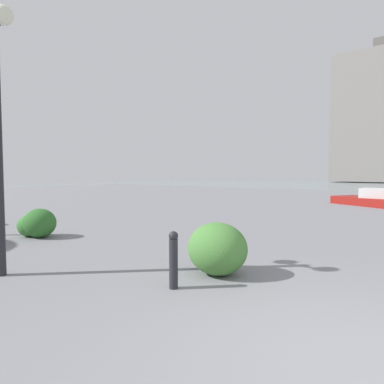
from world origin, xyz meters
TOP-DOWN VIEW (x-y plane):
  - bollard_near at (2.61, -0.50)m, footprint 0.13×0.13m
  - shrub_low at (7.90, -1.01)m, footprint 0.62×0.56m
  - shrub_round at (7.60, -1.12)m, footprint 0.83×0.75m
  - shrub_tall at (2.51, -1.40)m, footprint 0.96×0.86m
  - boat at (2.86, -14.75)m, footprint 4.55×3.36m

SIDE VIEW (x-z plane):
  - boat at x=2.86m, z-range -0.26..0.69m
  - shrub_low at x=7.90m, z-range 0.00..0.53m
  - shrub_round at x=7.60m, z-range 0.00..0.70m
  - shrub_tall at x=2.51m, z-range 0.00..0.81m
  - bollard_near at x=2.61m, z-range 0.02..0.81m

